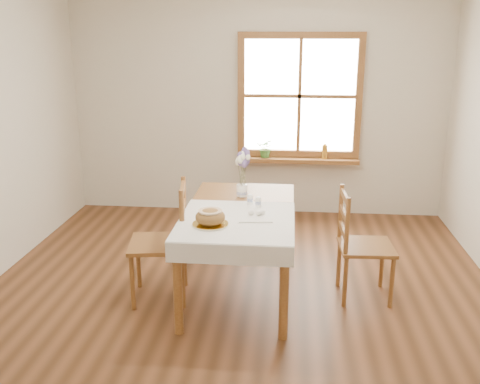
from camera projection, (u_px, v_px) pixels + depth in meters
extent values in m
plane|color=brown|center=(237.00, 306.00, 4.42)|extent=(5.00, 5.00, 0.00)
cube|color=beige|center=(257.00, 108.00, 6.43)|extent=(4.50, 0.10, 2.60)
cube|color=beige|center=(155.00, 327.00, 1.66)|extent=(4.50, 0.10, 2.60)
cube|color=olive|center=(301.00, 35.00, 6.10)|extent=(1.46, 0.08, 0.08)
cube|color=olive|center=(298.00, 153.00, 6.50)|extent=(1.46, 0.08, 0.08)
cube|color=olive|center=(241.00, 96.00, 6.36)|extent=(0.08, 0.08, 1.30)
cube|color=olive|center=(359.00, 97.00, 6.24)|extent=(0.08, 0.08, 1.30)
cube|color=olive|center=(300.00, 96.00, 6.30)|extent=(0.04, 0.06, 1.30)
cube|color=olive|center=(300.00, 96.00, 6.30)|extent=(1.30, 0.06, 0.04)
cube|color=white|center=(299.00, 96.00, 6.33)|extent=(1.30, 0.01, 1.30)
cube|color=olive|center=(298.00, 160.00, 6.46)|extent=(1.46, 0.20, 0.05)
cube|color=olive|center=(240.00, 212.00, 4.50)|extent=(0.90, 1.60, 0.05)
cylinder|color=olive|center=(178.00, 291.00, 3.93)|extent=(0.07, 0.07, 0.70)
cylinder|color=olive|center=(284.00, 295.00, 3.86)|extent=(0.07, 0.07, 0.70)
cylinder|color=olive|center=(208.00, 222.00, 5.35)|extent=(0.07, 0.07, 0.70)
cylinder|color=olive|center=(286.00, 225.00, 5.27)|extent=(0.07, 0.07, 0.70)
cube|color=white|center=(236.00, 221.00, 4.20)|extent=(0.91, 0.99, 0.01)
cylinder|color=white|center=(210.00, 224.00, 4.09)|extent=(0.33, 0.33, 0.01)
ellipsoid|color=olive|center=(210.00, 216.00, 4.07)|extent=(0.23, 0.23, 0.13)
cube|color=white|center=(255.00, 218.00, 4.24)|extent=(0.29, 0.25, 0.01)
cylinder|color=white|center=(250.00, 199.00, 4.57)|extent=(0.05, 0.05, 0.09)
cylinder|color=white|center=(258.00, 202.00, 4.50)|extent=(0.06, 0.06, 0.09)
cylinder|color=white|center=(242.00, 191.00, 4.80)|extent=(0.12, 0.12, 0.11)
imported|color=#3F7A31|center=(266.00, 150.00, 6.47)|extent=(0.25, 0.27, 0.18)
cylinder|color=#AC751F|center=(325.00, 151.00, 6.40)|extent=(0.07, 0.07, 0.18)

